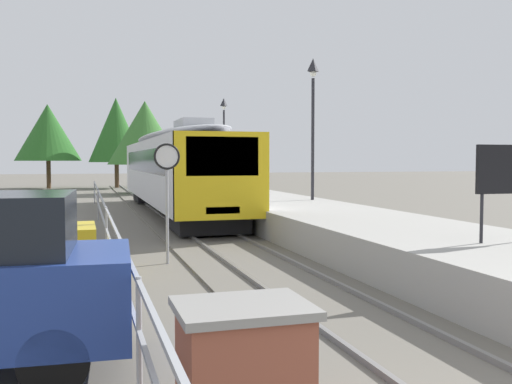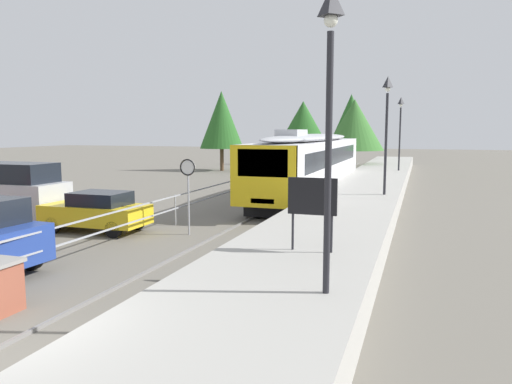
{
  "view_description": "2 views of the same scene",
  "coord_description": "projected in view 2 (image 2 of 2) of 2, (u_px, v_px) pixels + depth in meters",
  "views": [
    {
      "loc": [
        -3.8,
        -2.81,
        2.42
      ],
      "look_at": [
        0.4,
        11.28,
        1.6
      ],
      "focal_mm": 40.4,
      "sensor_mm": 36.0,
      "label": 1
    },
    {
      "loc": [
        6.06,
        -5.48,
        3.82
      ],
      "look_at": [
        0.4,
        11.28,
        1.6
      ],
      "focal_mm": 34.3,
      "sensor_mm": 36.0,
      "label": 2
    }
  ],
  "objects": [
    {
      "name": "tree_behind_carpark",
      "position": [
        351.0,
        120.0,
        51.99
      ],
      "size": [
        4.62,
        4.62,
        7.68
      ],
      "color": "brown",
      "rests_on": "ground"
    },
    {
      "name": "platform_lamp_mid_platform",
      "position": [
        387.0,
        113.0,
        22.03
      ],
      "size": [
        0.34,
        0.34,
        5.35
      ],
      "color": "#232328",
      "rests_on": "station_platform"
    },
    {
      "name": "parked_van_silver",
      "position": [
        10.0,
        192.0,
        20.3
      ],
      "size": [
        4.9,
        1.95,
        2.51
      ],
      "color": "#B7BABF",
      "rests_on": "ground"
    },
    {
      "name": "tree_distant_left",
      "position": [
        222.0,
        120.0,
        46.5
      ],
      "size": [
        4.17,
        4.17,
        7.56
      ],
      "color": "brown",
      "rests_on": "ground"
    },
    {
      "name": "station_platform",
      "position": [
        366.0,
        192.0,
        27.14
      ],
      "size": [
        3.9,
        60.0,
        0.9
      ],
      "primitive_type": "cube",
      "color": "#A8A59E",
      "rests_on": "ground"
    },
    {
      "name": "commuter_train",
      "position": [
        311.0,
        160.0,
        28.38
      ],
      "size": [
        2.82,
        18.57,
        3.74
      ],
      "color": "silver",
      "rests_on": "track_rails"
    },
    {
      "name": "carpark_fence",
      "position": [
        175.0,
        203.0,
        19.76
      ],
      "size": [
        0.06,
        36.06,
        1.25
      ],
      "color": "#9EA0A5",
      "rests_on": "ground"
    },
    {
      "name": "speed_limit_sign",
      "position": [
        188.0,
        178.0,
        17.81
      ],
      "size": [
        0.61,
        0.1,
        2.81
      ],
      "color": "#9EA0A5",
      "rests_on": "ground"
    },
    {
      "name": "platform_lamp_near_end",
      "position": [
        330.0,
        84.0,
        8.4
      ],
      "size": [
        0.34,
        0.34,
        5.35
      ],
      "color": "#232328",
      "rests_on": "station_platform"
    },
    {
      "name": "platform_lamp_far_end",
      "position": [
        400.0,
        120.0,
        35.66
      ],
      "size": [
        0.34,
        0.34,
        5.35
      ],
      "color": "#232328",
      "rests_on": "station_platform"
    },
    {
      "name": "parked_hatchback_yellow",
      "position": [
        97.0,
        211.0,
        18.55
      ],
      "size": [
        4.01,
        1.78,
        1.53
      ],
      "color": "gold",
      "rests_on": "ground"
    },
    {
      "name": "platform_notice_board",
      "position": [
        312.0,
        199.0,
        11.79
      ],
      "size": [
        1.2,
        0.08,
        1.8
      ],
      "color": "#232328",
      "rests_on": "station_platform"
    },
    {
      "name": "tree_behind_station_far",
      "position": [
        354.0,
        125.0,
        43.16
      ],
      "size": [
        5.27,
        5.27,
        6.58
      ],
      "color": "brown",
      "rests_on": "ground"
    },
    {
      "name": "track_rails",
      "position": [
        309.0,
        197.0,
        28.22
      ],
      "size": [
        3.2,
        60.0,
        0.14
      ],
      "color": "#6B665B",
      "rests_on": "ground"
    },
    {
      "name": "ground_plane",
      "position": [
        260.0,
        195.0,
        29.18
      ],
      "size": [
        160.0,
        160.0,
        0.0
      ],
      "primitive_type": "plane",
      "color": "#6B665B"
    },
    {
      "name": "tree_distant_centre",
      "position": [
        303.0,
        123.0,
        55.13
      ],
      "size": [
        5.45,
        5.45,
        7.13
      ],
      "color": "brown",
      "rests_on": "ground"
    }
  ]
}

